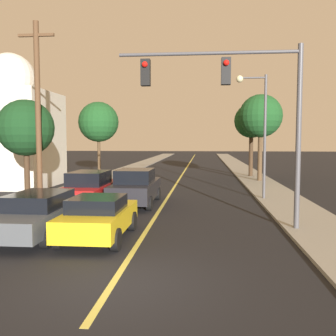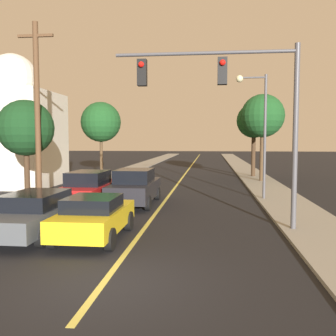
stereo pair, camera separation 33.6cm
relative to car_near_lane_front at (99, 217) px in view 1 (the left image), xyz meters
The scene contains 16 objects.
ground_plane 3.82m from the car_near_lane_front, 69.45° to the right, with size 200.00×200.00×0.00m, color black.
road_surface 32.52m from the car_near_lane_front, 87.68° to the left, with size 9.41×80.00×0.01m.
sidewalk_left 32.82m from the car_near_lane_front, 98.13° to the left, with size 2.50×80.00×0.12m.
sidewalk_right 33.29m from the car_near_lane_front, 77.38° to the left, with size 2.50×80.00×0.12m.
car_near_lane_front is the anchor object (origin of this frame).
car_near_lane_second 6.41m from the car_near_lane_front, 90.00° to the left, with size 1.98×4.91×1.73m.
car_outer_lane_front 2.12m from the car_near_lane_front, 167.48° to the left, with size 1.92×5.19×1.41m.
car_outer_lane_second 6.17m from the car_near_lane_front, 109.61° to the left, with size 1.94×4.99×1.66m.
traffic_signal_mast 6.09m from the car_near_lane_front, 20.53° to the left, with size 6.18×0.42×6.17m.
streetlamp_right 10.85m from the car_near_lane_front, 54.30° to the left, with size 1.57×0.36×6.32m.
utility_pole_left 7.08m from the car_near_lane_front, 130.97° to the left, with size 1.60×0.24×8.12m.
tree_left_near 8.21m from the car_near_lane_front, 131.90° to the left, with size 2.66×2.66×4.91m.
tree_left_far 20.05m from the car_near_lane_front, 105.88° to the left, with size 3.28×3.28×6.14m.
tree_right_near 18.96m from the car_near_lane_front, 66.40° to the left, with size 3.17×3.17×6.37m.
tree_right_far 22.09m from the car_near_lane_front, 70.70° to the left, with size 2.85×2.85×6.04m.
domed_building_left 16.38m from the car_near_lane_front, 126.79° to the left, with size 5.49×5.49×8.89m.
Camera 1 is at (1.95, -7.78, 3.11)m, focal length 40.00 mm.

